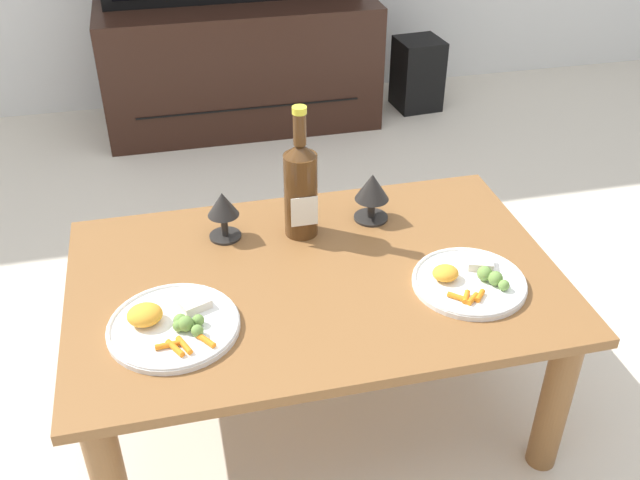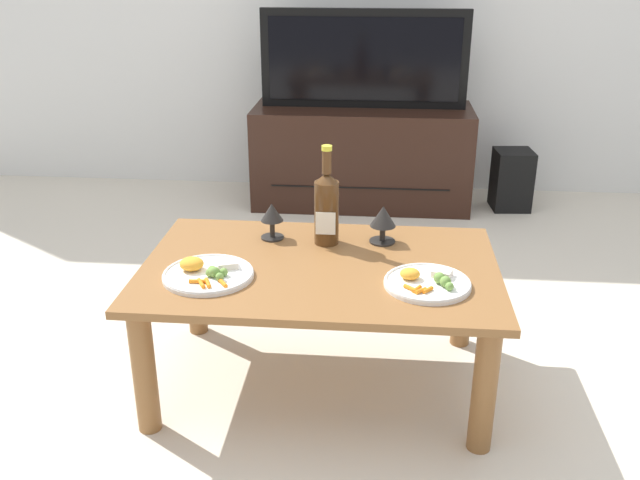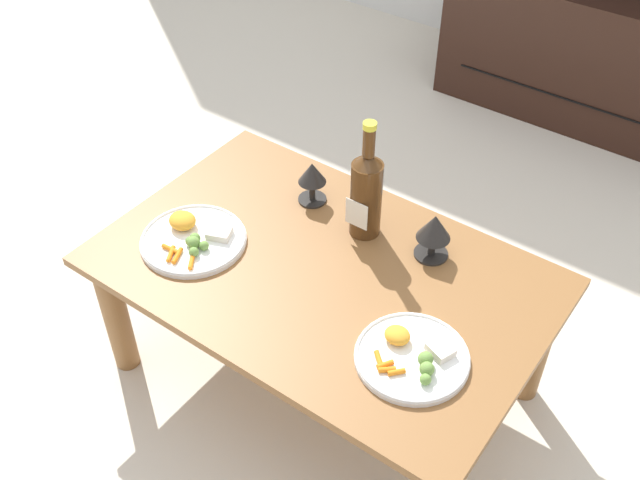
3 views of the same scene
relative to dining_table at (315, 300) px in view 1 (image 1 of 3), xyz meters
The scene contains 9 objects.
ground_plane 0.36m from the dining_table, ahead, with size 6.40×6.40×0.00m, color beige.
dining_table is the anchor object (origin of this frame).
tv_stand 1.83m from the dining_table, 87.78° to the left, with size 1.20×0.50×0.55m.
floor_speaker 2.02m from the dining_table, 63.13° to the left, with size 0.20×0.20×0.33m, color black.
wine_bottle 0.28m from the dining_table, 88.20° to the left, with size 0.08×0.08×0.34m.
goblet_left 0.32m from the dining_table, 131.91° to the left, with size 0.08×0.08×0.13m.
goblet_right 0.32m from the dining_table, 46.38° to the left, with size 0.09×0.09×0.13m.
dinner_plate_left 0.36m from the dining_table, 160.54° to the right, with size 0.28×0.28×0.05m.
dinner_plate_right 0.36m from the dining_table, 19.66° to the right, with size 0.26×0.26×0.05m.
Camera 1 is at (-0.29, -1.29, 1.42)m, focal length 40.36 mm.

